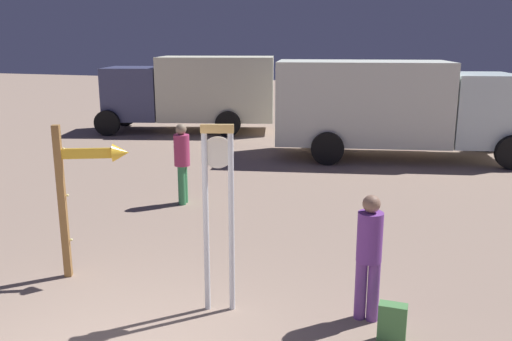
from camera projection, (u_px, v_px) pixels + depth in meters
name	position (u px, v px, depth m)	size (l,w,h in m)	color
standing_clock	(218.00, 202.00, 6.48)	(0.40, 0.21, 2.36)	white
arrow_sign	(85.00, 179.00, 7.45)	(0.99, 0.58, 2.20)	#9D703C
person_near_clock	(369.00, 252.00, 6.36)	(0.30, 0.30, 1.58)	#7E459F
backpack	(392.00, 324.00, 6.00)	(0.31, 0.20, 0.47)	#4F8E4C
person_distant	(182.00, 160.00, 10.97)	(0.32, 0.32, 1.68)	#3B8C55
box_truck_near	(388.00, 104.00, 15.27)	(7.08, 3.84, 2.74)	silver
box_truck_far	(194.00, 90.00, 19.76)	(6.72, 4.05, 2.73)	silver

